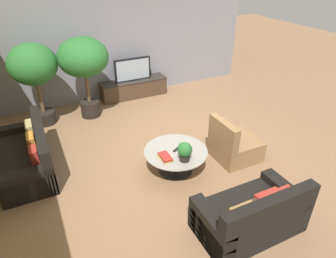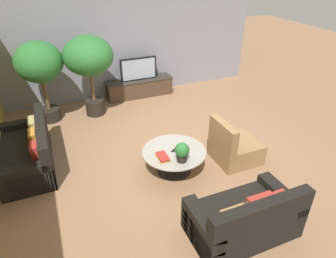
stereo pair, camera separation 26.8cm
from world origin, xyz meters
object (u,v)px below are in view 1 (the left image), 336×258
coffee_table (176,156)px  media_console (134,88)px  armchair_wicker (234,146)px  potted_palm_corner (84,61)px  couch_near_entry (251,215)px  potted_palm_tall (34,68)px  television (133,70)px  potted_plant_tabletop (185,151)px  couch_by_wall (28,157)px

coffee_table → media_console: bearing=82.1°
armchair_wicker → potted_palm_corner: (-2.04, 2.95, 1.10)m
couch_near_entry → potted_palm_tall: potted_palm_tall is taller
television → potted_plant_tabletop: television is taller
coffee_table → potted_palm_corner: size_ratio=0.60×
television → armchair_wicker: 3.68m
coffee_table → couch_by_wall: bearing=153.8°
coffee_table → armchair_wicker: armchair_wicker is taller
potted_palm_corner → potted_plant_tabletop: size_ratio=5.57×
television → armchair_wicker: bearing=-79.1°
couch_by_wall → potted_palm_corner: (1.50, 1.64, 1.08)m
television → couch_by_wall: size_ratio=0.54×
couch_near_entry → armchair_wicker: 1.77m
couch_near_entry → armchair_wicker: (0.86, 1.55, -0.02)m
potted_palm_tall → potted_plant_tabletop: (1.91, -3.22, -0.70)m
television → couch_by_wall: bearing=-141.5°
couch_near_entry → potted_palm_tall: bearing=-64.2°
armchair_wicker → potted_plant_tabletop: bearing=98.4°
television → potted_palm_corner: size_ratio=0.52×
television → potted_palm_corner: bearing=-155.1°
couch_by_wall → potted_palm_tall: (0.46, 1.74, 1.03)m
couch_by_wall → potted_palm_corner: potted_palm_corner is taller
armchair_wicker → television: bearing=10.9°
couch_near_entry → armchair_wicker: armchair_wicker is taller
armchair_wicker → potted_palm_corner: 3.75m
armchair_wicker → potted_plant_tabletop: (-1.16, -0.17, 0.34)m
media_console → armchair_wicker: 3.64m
armchair_wicker → potted_palm_tall: potted_palm_tall is taller
media_console → couch_by_wall: couch_by_wall is taller
coffee_table → couch_by_wall: 2.65m
media_console → couch_by_wall: bearing=-141.5°
television → coffee_table: (-0.48, -3.44, -0.47)m
media_console → couch_near_entry: couch_near_entry is taller
television → potted_plant_tabletop: bearing=-97.2°
coffee_table → couch_by_wall: couch_by_wall is taller
couch_near_entry → potted_palm_tall: size_ratio=0.79×
couch_by_wall → armchair_wicker: 3.78m
coffee_table → potted_palm_tall: potted_palm_tall is taller
couch_by_wall → couch_near_entry: same height
media_console → potted_plant_tabletop: size_ratio=5.34×
potted_palm_tall → couch_near_entry: bearing=-64.2°
coffee_table → potted_plant_tabletop: 0.44m
coffee_table → couch_near_entry: (0.31, -1.69, -0.01)m
armchair_wicker → couch_by_wall: bearing=69.7°
couch_by_wall → potted_palm_corner: 2.48m
potted_palm_tall → couch_by_wall: bearing=-104.9°
couch_near_entry → potted_palm_corner: size_ratio=0.78×
couch_near_entry → potted_palm_corner: bearing=-75.3°
armchair_wicker → potted_palm_tall: bearing=45.2°
television → armchair_wicker: (0.69, -3.58, -0.50)m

